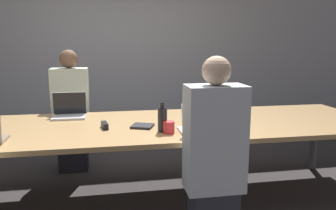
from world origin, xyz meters
name	(u,v)px	position (x,y,z in m)	size (l,w,h in m)	color
ground_plane	(130,200)	(0.00, 0.00, 0.00)	(24.00, 24.00, 0.00)	#383333
curtain_wall	(119,47)	(0.00, 2.24, 1.40)	(12.00, 0.06, 2.80)	#ADADB2
conference_table	(128,130)	(0.00, 0.00, 0.69)	(4.69, 1.22, 0.73)	tan
laptop_far_midleft	(69,110)	(-0.56, 0.42, 0.80)	(0.32, 0.24, 0.24)	silver
person_far_midleft	(72,113)	(-0.59, 0.88, 0.67)	(0.40, 0.24, 1.39)	#2D2D38
laptop_near_midright	(199,124)	(0.56, -0.38, 0.81)	(0.31, 0.26, 0.26)	silver
person_near_midright	(214,160)	(0.54, -0.82, 0.66)	(0.40, 0.24, 1.38)	#2D2D38
cup_near_midright	(169,127)	(0.31, -0.33, 0.78)	(0.09, 0.09, 0.10)	red
bottle_near_midright	(162,119)	(0.27, -0.27, 0.84)	(0.08, 0.08, 0.25)	black
stapler	(105,125)	(-0.21, -0.08, 0.76)	(0.07, 0.16, 0.05)	black
notebook	(142,126)	(0.12, -0.11, 0.74)	(0.23, 0.22, 0.02)	#232328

